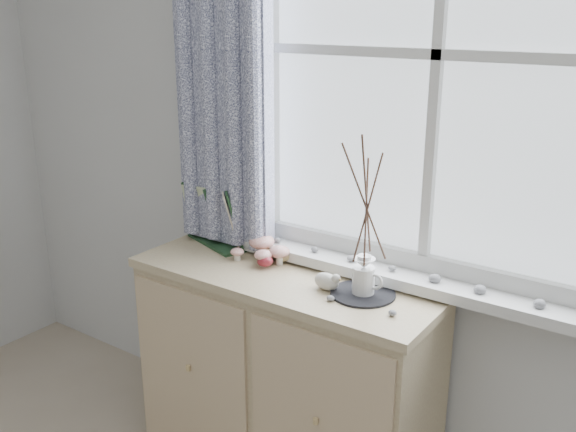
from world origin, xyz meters
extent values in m
cube|color=silver|center=(0.00, 2.00, 1.30)|extent=(4.00, 0.04, 2.60)
cube|color=white|center=(0.30, 2.00, 1.65)|extent=(1.30, 0.01, 1.40)
cube|color=silver|center=(0.30, 1.92, 0.88)|extent=(1.45, 0.16, 0.04)
cube|color=black|center=(-0.52, 1.87, 1.68)|extent=(0.44, 0.06, 1.61)
cube|color=tan|center=(-0.15, 1.75, 0.41)|extent=(1.17, 0.43, 0.81)
cube|color=tan|center=(-0.15, 1.75, 0.83)|extent=(1.20, 0.45, 0.03)
cube|color=tan|center=(-0.44, 1.53, 0.41)|extent=(0.55, 0.01, 0.75)
cylinder|color=silver|center=(-0.32, 1.84, 0.88)|extent=(0.03, 0.03, 0.07)
ellipsoid|color=#9C1905|center=(-0.32, 1.84, 0.92)|extent=(0.10, 0.10, 0.06)
cylinder|color=silver|center=(-0.26, 1.77, 0.87)|extent=(0.03, 0.03, 0.04)
ellipsoid|color=#9C1905|center=(-0.26, 1.77, 0.90)|extent=(0.07, 0.07, 0.04)
cylinder|color=silver|center=(-0.38, 1.76, 0.87)|extent=(0.02, 0.02, 0.03)
ellipsoid|color=#9C1905|center=(-0.38, 1.76, 0.89)|extent=(0.05, 0.05, 0.03)
cylinder|color=silver|center=(-0.22, 1.82, 0.88)|extent=(0.03, 0.03, 0.05)
ellipsoid|color=#9C1905|center=(-0.22, 1.82, 0.90)|extent=(0.08, 0.08, 0.04)
ellipsoid|color=tan|center=(-0.29, 1.82, 0.88)|extent=(0.05, 0.04, 0.07)
ellipsoid|color=tan|center=(-0.33, 1.89, 0.88)|extent=(0.05, 0.04, 0.07)
ellipsoid|color=maroon|center=(-0.25, 1.76, 0.88)|extent=(0.05, 0.04, 0.07)
ellipsoid|color=tan|center=(-0.22, 1.85, 0.88)|extent=(0.05, 0.04, 0.07)
cylinder|color=black|center=(0.18, 1.76, 0.85)|extent=(0.23, 0.23, 0.01)
cylinder|color=silver|center=(0.18, 1.76, 0.91)|extent=(0.09, 0.09, 0.09)
cone|color=silver|center=(0.18, 1.76, 0.97)|extent=(0.08, 0.08, 0.03)
cylinder|color=silver|center=(0.18, 1.76, 0.98)|extent=(0.05, 0.05, 0.02)
torus|color=silver|center=(0.22, 1.76, 0.91)|extent=(0.06, 0.02, 0.06)
ellipsoid|color=gray|center=(0.11, 1.65, 0.86)|extent=(0.03, 0.02, 0.02)
ellipsoid|color=gray|center=(0.15, 1.81, 0.86)|extent=(0.03, 0.02, 0.02)
ellipsoid|color=gray|center=(0.33, 1.67, 0.86)|extent=(0.03, 0.02, 0.02)
camera|label=1|loc=(1.12, -0.04, 1.79)|focal=40.00mm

